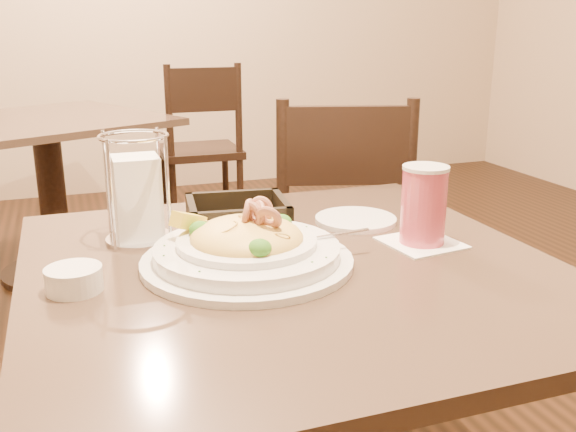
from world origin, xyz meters
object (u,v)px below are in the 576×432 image
object	(u,v)px
drink_glass	(424,206)
bread_basket	(238,216)
dining_chair_far	(201,144)
butter_ramekin	(74,279)
side_plate	(356,220)
pasta_bowl	(247,247)
napkin_caddy	(137,195)
dining_chair_near	(339,234)
background_table	(50,169)
main_table	(292,380)

from	to	relation	value
drink_glass	bread_basket	bearing A→B (deg)	143.40
dining_chair_far	bread_basket	distance (m)	2.21
butter_ramekin	side_plate	bearing A→B (deg)	17.56
pasta_bowl	napkin_caddy	xyz separation A→B (m)	(-0.16, 0.20, 0.06)
dining_chair_near	background_table	bearing A→B (deg)	-39.57
dining_chair_near	dining_chair_far	xyz separation A→B (m)	(-0.08, 1.65, 0.00)
main_table	dining_chair_near	distance (m)	0.87
drink_glass	side_plate	size ratio (longest dim) A/B	0.89
napkin_caddy	side_plate	bearing A→B (deg)	-4.37
pasta_bowl	butter_ramekin	distance (m)	0.28
dining_chair_far	background_table	bearing A→B (deg)	27.91
bread_basket	napkin_caddy	bearing A→B (deg)	-173.22
dining_chair_near	bread_basket	bearing A→B (deg)	64.72
background_table	bread_basket	xyz separation A→B (m)	(0.39, -1.78, 0.25)
background_table	dining_chair_near	xyz separation A→B (m)	(0.85, -1.26, -0.00)
dining_chair_near	napkin_caddy	bearing A→B (deg)	55.73
main_table	napkin_caddy	distance (m)	0.45
dining_chair_far	butter_ramekin	bearing A→B (deg)	74.82
side_plate	butter_ramekin	world-z (taller)	butter_ramekin
bread_basket	side_plate	size ratio (longest dim) A/B	1.29
background_table	dining_chair_far	xyz separation A→B (m)	(0.77, 0.39, -0.00)
main_table	side_plate	xyz separation A→B (m)	(0.21, 0.18, 0.24)
bread_basket	butter_ramekin	distance (m)	0.40
side_plate	butter_ramekin	bearing A→B (deg)	-162.44
dining_chair_far	side_plate	size ratio (longest dim) A/B	5.50
dining_chair_far	drink_glass	size ratio (longest dim) A/B	6.21
dining_chair_near	side_plate	bearing A→B (deg)	85.36
main_table	dining_chair_far	world-z (taller)	dining_chair_far
side_plate	background_table	bearing A→B (deg)	109.01
napkin_caddy	pasta_bowl	bearing A→B (deg)	-51.43
background_table	drink_glass	distance (m)	2.14
pasta_bowl	dining_chair_far	bearing A→B (deg)	80.03
dining_chair_near	drink_glass	size ratio (longest dim) A/B	6.21
main_table	dining_chair_near	bearing A→B (deg)	60.49
drink_glass	side_plate	distance (m)	0.19
background_table	side_plate	size ratio (longest dim) A/B	7.07
dining_chair_near	drink_glass	bearing A→B (deg)	94.04
side_plate	dining_chair_near	bearing A→B (deg)	69.00
dining_chair_far	bread_basket	size ratio (longest dim) A/B	4.27
drink_glass	side_plate	xyz separation A→B (m)	(-0.06, 0.16, -0.07)
drink_glass	butter_ramekin	size ratio (longest dim) A/B	1.71
background_table	butter_ramekin	bearing A→B (deg)	-88.09
drink_glass	napkin_caddy	distance (m)	0.54
background_table	napkin_caddy	bearing A→B (deg)	-83.87
bread_basket	side_plate	distance (m)	0.25
bread_basket	dining_chair_far	bearing A→B (deg)	80.14
side_plate	napkin_caddy	bearing A→B (deg)	175.63
butter_ramekin	pasta_bowl	bearing A→B (deg)	3.27
bread_basket	pasta_bowl	bearing A→B (deg)	-101.05
main_table	dining_chair_near	world-z (taller)	dining_chair_near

